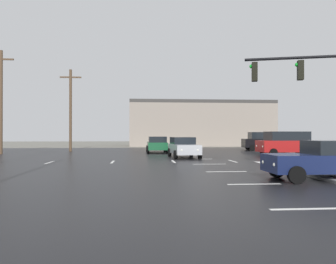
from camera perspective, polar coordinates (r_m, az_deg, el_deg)
ground_plane at (r=22.29m, az=6.11°, el=-5.10°), size 120.00×120.00×0.00m
road_asphalt at (r=22.29m, az=6.11°, el=-5.08°), size 44.00×44.00×0.02m
snow_strip_curbside at (r=20.09m, az=22.52°, el=-5.12°), size 4.00×1.60×0.06m
lane_markings at (r=21.21m, az=10.01°, el=-5.28°), size 36.15×36.15×0.01m
traffic_signal_mast at (r=17.84m, az=24.51°, el=6.80°), size 4.84×1.58×5.88m
strip_building_background at (r=51.96m, az=5.56°, el=1.42°), size 21.70×8.00×6.84m
sedan_silver at (r=25.75m, az=2.68°, el=-2.56°), size 2.23×4.62×1.58m
sedan_navy at (r=14.71m, az=25.74°, el=-4.23°), size 4.54×2.02×1.58m
sedan_green at (r=32.23m, az=-1.91°, el=-2.10°), size 2.04×4.55×1.58m
suv_black at (r=38.22m, az=16.33°, el=-1.45°), size 4.93×2.42×2.03m
suv_red at (r=29.58m, az=19.77°, el=-1.79°), size 4.90×2.33×2.03m
utility_pole_far at (r=33.72m, az=-26.80°, el=4.95°), size 2.20×0.28×9.43m
utility_pole_distant at (r=36.09m, az=-16.43°, el=3.89°), size 2.20×0.28×8.57m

